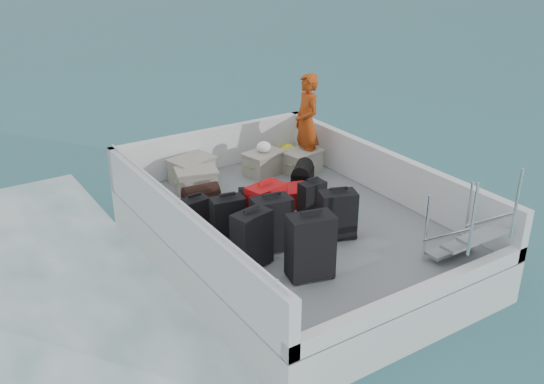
# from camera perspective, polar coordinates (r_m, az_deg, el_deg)

# --- Properties ---
(ground) EXTENTS (160.00, 160.00, 0.00)m
(ground) POSITION_cam_1_polar(r_m,az_deg,el_deg) (8.93, 1.99, -6.26)
(ground) COLOR #1A4F5B
(ground) RESTS_ON ground
(ferry_hull) EXTENTS (3.60, 5.00, 0.60)m
(ferry_hull) POSITION_cam_1_polar(r_m,az_deg,el_deg) (8.78, 2.02, -4.57)
(ferry_hull) COLOR silver
(ferry_hull) RESTS_ON ground
(deck) EXTENTS (3.30, 4.70, 0.02)m
(deck) POSITION_cam_1_polar(r_m,az_deg,el_deg) (8.64, 2.05, -2.76)
(deck) COLOR slate
(deck) RESTS_ON ferry_hull
(deck_fittings) EXTENTS (3.60, 5.00, 0.90)m
(deck_fittings) POSITION_cam_1_polar(r_m,az_deg,el_deg) (8.43, 5.26, -0.69)
(deck_fittings) COLOR silver
(deck_fittings) RESTS_ON deck
(suitcase_0) EXTENTS (0.52, 0.36, 0.74)m
(suitcase_0) POSITION_cam_1_polar(r_m,az_deg,el_deg) (7.36, -1.91, -4.52)
(suitcase_0) COLOR black
(suitcase_0) RESTS_ON deck
(suitcase_1) EXTENTS (0.47, 0.32, 0.64)m
(suitcase_1) POSITION_cam_1_polar(r_m,az_deg,el_deg) (7.94, -4.16, -2.68)
(suitcase_1) COLOR black
(suitcase_1) RESTS_ON deck
(suitcase_2) EXTENTS (0.38, 0.25, 0.54)m
(suitcase_2) POSITION_cam_1_polar(r_m,az_deg,el_deg) (8.20, -7.19, -2.34)
(suitcase_2) COLOR black
(suitcase_2) RESTS_ON deck
(suitcase_3) EXTENTS (0.60, 0.43, 0.82)m
(suitcase_3) POSITION_cam_1_polar(r_m,az_deg,el_deg) (7.13, 3.63, -5.20)
(suitcase_3) COLOR black
(suitcase_3) RESTS_ON deck
(suitcase_4) EXTENTS (0.54, 0.37, 0.73)m
(suitcase_4) POSITION_cam_1_polar(r_m,az_deg,el_deg) (7.72, -0.04, -3.07)
(suitcase_4) COLOR black
(suitcase_4) RESTS_ON deck
(suitcase_5) EXTENTS (0.57, 0.41, 0.71)m
(suitcase_5) POSITION_cam_1_polar(r_m,az_deg,el_deg) (8.13, -0.58, -1.68)
(suitcase_5) COLOR #B90E14
(suitcase_5) RESTS_ON deck
(suitcase_6) EXTENTS (0.55, 0.44, 0.67)m
(suitcase_6) POSITION_cam_1_polar(r_m,az_deg,el_deg) (8.08, 6.17, -2.18)
(suitcase_6) COLOR black
(suitcase_6) RESTS_ON deck
(suitcase_7) EXTENTS (0.38, 0.22, 0.53)m
(suitcase_7) POSITION_cam_1_polar(r_m,az_deg,el_deg) (8.67, 3.78, -0.70)
(suitcase_7) COLOR black
(suitcase_7) RESTS_ON deck
(suitcase_8) EXTENTS (0.78, 0.62, 0.27)m
(suitcase_8) POSITION_cam_1_polar(r_m,az_deg,el_deg) (9.05, 1.34, -0.43)
(suitcase_8) COLOR #B90E14
(suitcase_8) RESTS_ON deck
(duffel_0) EXTENTS (0.54, 0.35, 0.32)m
(duffel_0) POSITION_cam_1_polar(r_m,az_deg,el_deg) (8.90, -6.66, -0.86)
(duffel_0) COLOR black
(duffel_0) RESTS_ON deck
(duffel_1) EXTENTS (0.59, 0.50, 0.32)m
(duffel_1) POSITION_cam_1_polar(r_m,az_deg,el_deg) (8.77, -1.44, -1.08)
(duffel_1) COLOR black
(duffel_1) RESTS_ON deck
(duffel_2) EXTENTS (0.55, 0.54, 0.32)m
(duffel_2) POSITION_cam_1_polar(r_m,az_deg,el_deg) (9.67, 2.89, 1.37)
(duffel_2) COLOR black
(duffel_2) RESTS_ON deck
(crate_0) EXTENTS (0.73, 0.58, 0.39)m
(crate_0) POSITION_cam_1_polar(r_m,az_deg,el_deg) (9.92, -7.55, 1.99)
(crate_0) COLOR gray
(crate_0) RESTS_ON deck
(crate_1) EXTENTS (0.69, 0.57, 0.36)m
(crate_1) POSITION_cam_1_polar(r_m,az_deg,el_deg) (9.52, -7.09, 0.96)
(crate_1) COLOR gray
(crate_1) RESTS_ON deck
(crate_2) EXTENTS (0.69, 0.55, 0.37)m
(crate_2) POSITION_cam_1_polar(r_m,az_deg,el_deg) (10.14, -0.77, 2.65)
(crate_2) COLOR gray
(crate_2) RESTS_ON deck
(crate_3) EXTENTS (0.65, 0.50, 0.36)m
(crate_3) POSITION_cam_1_polar(r_m,az_deg,el_deg) (10.25, 2.86, 2.83)
(crate_3) COLOR gray
(crate_3) RESTS_ON deck
(yellow_bag) EXTENTS (0.28, 0.26, 0.22)m
(yellow_bag) POSITION_cam_1_polar(r_m,az_deg,el_deg) (10.99, 1.52, 3.96)
(yellow_bag) COLOR yellow
(yellow_bag) RESTS_ON deck
(white_bag) EXTENTS (0.24, 0.24, 0.18)m
(white_bag) POSITION_cam_1_polar(r_m,az_deg,el_deg) (10.04, -0.78, 4.11)
(white_bag) COLOR white
(white_bag) RESTS_ON crate_2
(passenger) EXTENTS (0.50, 0.68, 1.66)m
(passenger) POSITION_cam_1_polar(r_m,az_deg,el_deg) (10.16, 3.29, 6.51)
(passenger) COLOR #E45015
(passenger) RESTS_ON deck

